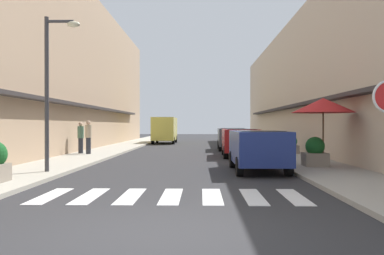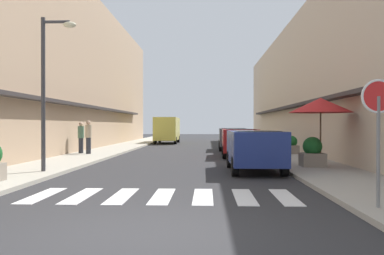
{
  "view_description": "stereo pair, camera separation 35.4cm",
  "coord_description": "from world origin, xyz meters",
  "px_view_note": "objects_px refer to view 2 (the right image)",
  "views": [
    {
      "loc": [
        0.69,
        -6.28,
        1.67
      ],
      "look_at": [
        0.19,
        16.88,
        1.53
      ],
      "focal_mm": 38.32,
      "sensor_mm": 36.0,
      "label": 1
    },
    {
      "loc": [
        1.04,
        -6.27,
        1.67
      ],
      "look_at": [
        0.19,
        16.88,
        1.53
      ],
      "focal_mm": 38.32,
      "sensor_mm": 36.0,
      "label": 2
    }
  ],
  "objects_px": {
    "cafe_umbrella": "(321,106)",
    "planter_far": "(292,145)",
    "delivery_van": "(167,128)",
    "planter_midblock": "(312,153)",
    "street_lamp": "(49,77)",
    "round_street_sign": "(378,109)",
    "pedestrian_walking_far": "(88,136)",
    "parked_car_near": "(255,146)",
    "parked_car_far": "(233,136)",
    "parked_car_mid": "(239,139)",
    "pedestrian_walking_near": "(81,137)"
  },
  "relations": [
    {
      "from": "planter_far",
      "to": "delivery_van",
      "type": "bearing_deg",
      "value": 119.04
    },
    {
      "from": "cafe_umbrella",
      "to": "pedestrian_walking_far",
      "type": "relative_size",
      "value": 1.42
    },
    {
      "from": "parked_car_far",
      "to": "street_lamp",
      "type": "xyz_separation_m",
      "value": [
        -6.98,
        -13.61,
        2.36
      ]
    },
    {
      "from": "parked_car_near",
      "to": "pedestrian_walking_near",
      "type": "distance_m",
      "value": 11.49
    },
    {
      "from": "round_street_sign",
      "to": "pedestrian_walking_far",
      "type": "bearing_deg",
      "value": 124.41
    },
    {
      "from": "street_lamp",
      "to": "pedestrian_walking_far",
      "type": "xyz_separation_m",
      "value": [
        -1.09,
        8.3,
        -2.21
      ]
    },
    {
      "from": "parked_car_near",
      "to": "parked_car_far",
      "type": "distance_m",
      "value": 12.49
    },
    {
      "from": "cafe_umbrella",
      "to": "planter_midblock",
      "type": "distance_m",
      "value": 1.8
    },
    {
      "from": "parked_car_mid",
      "to": "street_lamp",
      "type": "bearing_deg",
      "value": -131.35
    },
    {
      "from": "cafe_umbrella",
      "to": "delivery_van",
      "type": "bearing_deg",
      "value": 109.83
    },
    {
      "from": "parked_car_far",
      "to": "delivery_van",
      "type": "relative_size",
      "value": 0.74
    },
    {
      "from": "delivery_van",
      "to": "parked_car_mid",
      "type": "bearing_deg",
      "value": -71.32
    },
    {
      "from": "parked_car_mid",
      "to": "round_street_sign",
      "type": "bearing_deg",
      "value": -83.65
    },
    {
      "from": "parked_car_mid",
      "to": "delivery_van",
      "type": "bearing_deg",
      "value": 108.68
    },
    {
      "from": "parked_car_near",
      "to": "planter_far",
      "type": "relative_size",
      "value": 4.24
    },
    {
      "from": "parked_car_mid",
      "to": "delivery_van",
      "type": "distance_m",
      "value": 16.63
    },
    {
      "from": "parked_car_far",
      "to": "pedestrian_walking_far",
      "type": "xyz_separation_m",
      "value": [
        -8.08,
        -5.32,
        0.15
      ]
    },
    {
      "from": "parked_car_near",
      "to": "planter_midblock",
      "type": "height_order",
      "value": "parked_car_near"
    },
    {
      "from": "street_lamp",
      "to": "cafe_umbrella",
      "type": "relative_size",
      "value": 2.01
    },
    {
      "from": "delivery_van",
      "to": "planter_midblock",
      "type": "xyz_separation_m",
      "value": [
        7.58,
        -21.69,
        -0.79
      ]
    },
    {
      "from": "pedestrian_walking_near",
      "to": "cafe_umbrella",
      "type": "bearing_deg",
      "value": 141.38
    },
    {
      "from": "round_street_sign",
      "to": "cafe_umbrella",
      "type": "distance_m",
      "value": 7.68
    },
    {
      "from": "parked_car_mid",
      "to": "round_street_sign",
      "type": "height_order",
      "value": "round_street_sign"
    },
    {
      "from": "round_street_sign",
      "to": "parked_car_near",
      "type": "bearing_deg",
      "value": 102.54
    },
    {
      "from": "planter_midblock",
      "to": "round_street_sign",
      "type": "bearing_deg",
      "value": -95.51
    },
    {
      "from": "planter_midblock",
      "to": "pedestrian_walking_near",
      "type": "height_order",
      "value": "pedestrian_walking_near"
    },
    {
      "from": "delivery_van",
      "to": "cafe_umbrella",
      "type": "xyz_separation_m",
      "value": [
        7.86,
        -21.79,
        0.99
      ]
    },
    {
      "from": "street_lamp",
      "to": "planter_midblock",
      "type": "xyz_separation_m",
      "value": [
        9.24,
        1.99,
        -2.66
      ]
    },
    {
      "from": "pedestrian_walking_near",
      "to": "pedestrian_walking_far",
      "type": "distance_m",
      "value": 0.69
    },
    {
      "from": "pedestrian_walking_near",
      "to": "pedestrian_walking_far",
      "type": "xyz_separation_m",
      "value": [
        0.54,
        -0.42,
        0.05
      ]
    },
    {
      "from": "parked_car_near",
      "to": "pedestrian_walking_far",
      "type": "height_order",
      "value": "pedestrian_walking_far"
    },
    {
      "from": "street_lamp",
      "to": "planter_far",
      "type": "bearing_deg",
      "value": 41.92
    },
    {
      "from": "delivery_van",
      "to": "cafe_umbrella",
      "type": "bearing_deg",
      "value": -70.17
    },
    {
      "from": "round_street_sign",
      "to": "parked_car_mid",
      "type": "bearing_deg",
      "value": 96.35
    },
    {
      "from": "cafe_umbrella",
      "to": "planter_far",
      "type": "height_order",
      "value": "cafe_umbrella"
    },
    {
      "from": "street_lamp",
      "to": "cafe_umbrella",
      "type": "height_order",
      "value": "street_lamp"
    },
    {
      "from": "delivery_van",
      "to": "pedestrian_walking_far",
      "type": "distance_m",
      "value": 15.63
    },
    {
      "from": "parked_car_far",
      "to": "planter_midblock",
      "type": "xyz_separation_m",
      "value": [
        2.26,
        -11.63,
        -0.3
      ]
    },
    {
      "from": "planter_far",
      "to": "pedestrian_walking_near",
      "type": "height_order",
      "value": "pedestrian_walking_near"
    },
    {
      "from": "parked_car_mid",
      "to": "planter_far",
      "type": "height_order",
      "value": "parked_car_mid"
    },
    {
      "from": "planter_midblock",
      "to": "pedestrian_walking_far",
      "type": "xyz_separation_m",
      "value": [
        -10.34,
        6.31,
        0.46
      ]
    },
    {
      "from": "pedestrian_walking_far",
      "to": "street_lamp",
      "type": "bearing_deg",
      "value": 142.19
    },
    {
      "from": "pedestrian_walking_far",
      "to": "parked_car_mid",
      "type": "bearing_deg",
      "value": -137.9
    },
    {
      "from": "pedestrian_walking_near",
      "to": "parked_car_far",
      "type": "bearing_deg",
      "value": -157.53
    },
    {
      "from": "pedestrian_walking_far",
      "to": "pedestrian_walking_near",
      "type": "bearing_deg",
      "value": 6.78
    },
    {
      "from": "delivery_van",
      "to": "planter_far",
      "type": "relative_size",
      "value": 5.61
    },
    {
      "from": "street_lamp",
      "to": "planter_far",
      "type": "relative_size",
      "value": 5.34
    },
    {
      "from": "cafe_umbrella",
      "to": "planter_midblock",
      "type": "xyz_separation_m",
      "value": [
        -0.27,
        0.1,
        -1.77
      ]
    },
    {
      "from": "planter_far",
      "to": "pedestrian_walking_far",
      "type": "bearing_deg",
      "value": -177.0
    },
    {
      "from": "delivery_van",
      "to": "planter_midblock",
      "type": "distance_m",
      "value": 22.99
    }
  ]
}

